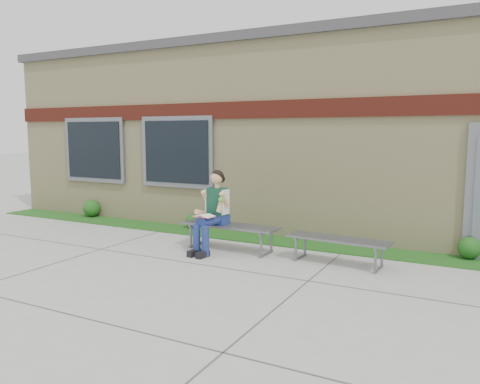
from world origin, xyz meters
The scene contains 9 objects.
ground centered at (0.00, 0.00, 0.00)m, with size 80.00×80.00×0.00m, color #9E9E99.
grass_strip centered at (0.00, 2.60, 0.01)m, with size 16.00×0.80×0.02m, color #155117.
school_building centered at (0.00, 5.99, 2.10)m, with size 16.20×6.22×4.20m.
bench_left centered at (-0.87, 1.56, 0.37)m, with size 1.85×0.57×0.48m.
bench_right centered at (1.13, 1.56, 0.33)m, with size 1.70×0.59×0.43m.
girl centered at (-1.11, 1.34, 0.76)m, with size 0.53×0.91×1.47m.
shrub_west centered at (-5.57, 2.85, 0.23)m, with size 0.42×0.42×0.42m, color #155117.
shrub_mid centered at (-2.54, 2.85, 0.17)m, with size 0.31×0.31×0.31m, color #155117.
shrub_east centered at (3.02, 2.85, 0.21)m, with size 0.37×0.37×0.37m, color #155117.
Camera 1 is at (3.15, -5.76, 2.14)m, focal length 35.00 mm.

